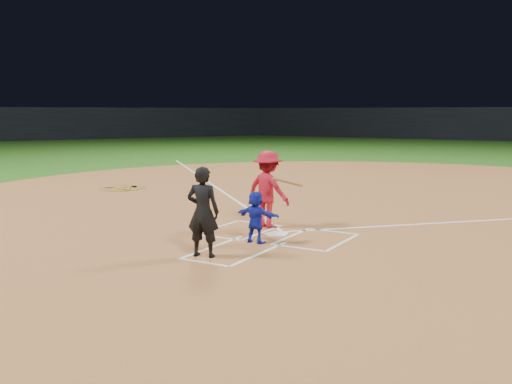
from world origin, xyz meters
The scene contains 14 objects.
ground centered at (0.00, 0.00, 0.00)m, with size 120.00×120.00×0.00m, color #1F5314.
home_plate_dirt centered at (0.00, 6.00, 0.01)m, with size 28.00×28.00×0.01m, color brown.
stadium_wall_left centered at (-42.00, 24.00, 1.60)m, with size 1.20×60.00×3.20m, color black.
home_plate centered at (0.00, 0.00, 0.02)m, with size 0.60×0.60×0.02m, color white.
on_deck_circle centered at (-8.45, 4.08, 0.02)m, with size 1.70×1.70×0.01m, color brown.
on_deck_logo centered at (-8.45, 4.08, 0.02)m, with size 0.80×0.80×0.00m, color gold.
on_deck_bat_a centered at (-8.30, 4.33, 0.05)m, with size 0.06×0.06×0.84m, color brown.
on_deck_bat_b centered at (-8.65, 3.98, 0.05)m, with size 0.06×0.06×0.84m, color #936136.
on_deck_bat_c centered at (-8.15, 3.78, 0.05)m, with size 0.06×0.06×0.84m, color #A87C3D.
bat_weight_donut centered at (-8.25, 4.48, 0.05)m, with size 0.19×0.19×0.05m, color black.
catcher centered at (0.01, -0.95, 0.56)m, with size 1.02×0.32×1.10m, color #1622B8.
umpire centered at (-0.27, -2.44, 0.87)m, with size 0.63×0.41×1.72m, color black.
chalk_markings centered at (0.00, 5.29, 0.01)m, with size 28.35×17.32×0.01m.
batter_at_plate centered at (-0.56, 0.61, 0.92)m, with size 1.46×0.98×1.82m.
Camera 1 is at (5.90, -11.06, 2.73)m, focal length 40.00 mm.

